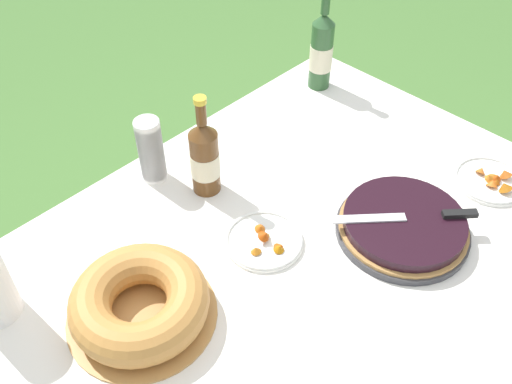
% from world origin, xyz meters
% --- Properties ---
extents(garden_table, '(1.54, 1.23, 0.70)m').
position_xyz_m(garden_table, '(0.00, 0.00, 0.64)').
color(garden_table, brown).
rests_on(garden_table, ground_plane).
extents(tablecloth, '(1.55, 1.24, 0.10)m').
position_xyz_m(tablecloth, '(0.00, 0.00, 0.69)').
color(tablecloth, white).
rests_on(tablecloth, garden_table).
extents(berry_tart, '(0.35, 0.35, 0.06)m').
position_xyz_m(berry_tart, '(0.22, -0.12, 0.73)').
color(berry_tart, '#38383D').
rests_on(berry_tart, tablecloth).
extents(serving_knife, '(0.29, 0.27, 0.01)m').
position_xyz_m(serving_knife, '(0.24, -0.14, 0.77)').
color(serving_knife, silver).
rests_on(serving_knife, berry_tart).
extents(bundt_cake, '(0.35, 0.35, 0.10)m').
position_xyz_m(bundt_cake, '(-0.41, 0.17, 0.76)').
color(bundt_cake, '#B78447').
rests_on(bundt_cake, tablecloth).
extents(cup_stack, '(0.07, 0.07, 0.20)m').
position_xyz_m(cup_stack, '(-0.10, 0.52, 0.81)').
color(cup_stack, white).
rests_on(cup_stack, tablecloth).
extents(cider_bottle_green, '(0.08, 0.08, 0.35)m').
position_xyz_m(cider_bottle_green, '(0.60, 0.48, 0.84)').
color(cider_bottle_green, '#2D562D').
rests_on(cider_bottle_green, tablecloth).
extents(cider_bottle_amber, '(0.08, 0.08, 0.31)m').
position_xyz_m(cider_bottle_amber, '(-0.02, 0.38, 0.82)').
color(cider_bottle_amber, brown).
rests_on(cider_bottle_amber, tablecloth).
extents(snack_plate_near, '(0.20, 0.20, 0.05)m').
position_xyz_m(snack_plate_near, '(-0.06, 0.12, 0.72)').
color(snack_plate_near, white).
rests_on(snack_plate_near, tablecloth).
extents(snack_plate_left, '(0.20, 0.20, 0.05)m').
position_xyz_m(snack_plate_left, '(0.56, -0.19, 0.72)').
color(snack_plate_left, white).
rests_on(snack_plate_left, tablecloth).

